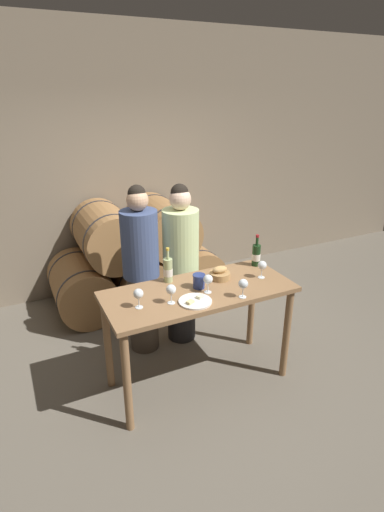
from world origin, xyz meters
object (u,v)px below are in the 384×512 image
at_px(person_left, 141,271).
at_px(wine_glass_right, 243,284).
at_px(wine_glass_far_right, 262,266).
at_px(cheese_plate, 195,301).
at_px(tasting_table, 199,304).
at_px(person_right, 181,265).
at_px(wine_glass_far_left, 138,294).
at_px(wine_glass_left, 171,290).
at_px(wine_bottle_white, 168,270).
at_px(wine_glass_center, 208,280).
at_px(blue_crock, 199,281).
at_px(bread_basket, 220,274).
at_px(wine_bottle_red, 256,255).

bearing_deg(person_left, wine_glass_right, -61.93).
bearing_deg(wine_glass_far_right, cheese_plate, -168.84).
height_order(tasting_table, wine_glass_right, wine_glass_right).
xyz_separation_m(person_right, wine_glass_right, (0.10, -0.97, 0.20)).
relative_size(tasting_table, wine_glass_far_left, 10.09).
bearing_deg(wine_glass_far_left, person_left, 70.05).
relative_size(person_left, wine_glass_right, 10.67).
bearing_deg(wine_glass_left, wine_glass_far_left, 170.13).
xyz_separation_m(tasting_table, wine_bottle_white, (-0.17, 0.25, 0.24)).
bearing_deg(wine_glass_center, wine_glass_right, -42.34).
distance_m(blue_crock, bread_basket, 0.25).
bearing_deg(wine_glass_center, tasting_table, 118.63).
height_order(cheese_plate, wine_glass_center, wine_glass_center).
distance_m(wine_glass_far_left, wine_glass_left, 0.25).
xyz_separation_m(wine_glass_far_left, wine_glass_far_right, (1.14, 0.03, 0.00)).
distance_m(tasting_table, cheese_plate, 0.26).
relative_size(cheese_plate, wine_glass_center, 1.66).
bearing_deg(person_right, wine_glass_right, -84.03).
distance_m(tasting_table, wine_glass_far_right, 0.65).
xyz_separation_m(tasting_table, wine_glass_far_left, (-0.54, -0.07, 0.25)).
bearing_deg(wine_glass_right, person_right, 95.97).
distance_m(wine_bottle_red, wine_glass_center, 0.72).
relative_size(person_left, wine_bottle_white, 5.43).
bearing_deg(wine_glass_far_left, wine_bottle_white, 40.58).
xyz_separation_m(tasting_table, person_right, (0.15, 0.70, 0.05)).
bearing_deg(person_left, blue_crock, -67.52).
bearing_deg(wine_bottle_white, wine_glass_left, -109.14).
xyz_separation_m(wine_glass_center, wine_glass_far_right, (0.56, 0.04, 0.00)).
distance_m(wine_glass_far_left, wine_glass_right, 0.82).
bearing_deg(wine_glass_right, wine_glass_center, 137.66).
relative_size(bread_basket, wine_glass_right, 1.15).
xyz_separation_m(blue_crock, wine_glass_right, (0.24, -0.30, 0.05)).
xyz_separation_m(person_right, wine_glass_far_left, (-0.70, -0.77, 0.20)).
relative_size(bread_basket, wine_glass_far_right, 1.15).
height_order(wine_bottle_red, wine_glass_far_right, wine_bottle_red).
relative_size(blue_crock, wine_glass_center, 0.76).
xyz_separation_m(tasting_table, cheese_plate, (-0.12, -0.18, 0.15)).
xyz_separation_m(cheese_plate, wine_glass_far_left, (-0.42, 0.11, 0.11)).
distance_m(bread_basket, wine_glass_right, 0.38).
height_order(wine_bottle_white, wine_glass_right, wine_bottle_white).
relative_size(blue_crock, wine_glass_right, 0.76).
bearing_deg(cheese_plate, person_left, 99.16).
xyz_separation_m(blue_crock, bread_basket, (0.24, 0.08, -0.02)).
bearing_deg(bread_basket, tasting_table, -157.18).
relative_size(person_left, wine_glass_far_left, 10.67).
height_order(tasting_table, wine_glass_left, wine_glass_left).
xyz_separation_m(person_right, wine_glass_far_right, (0.45, -0.74, 0.20)).
xyz_separation_m(bread_basket, wine_glass_center, (-0.21, -0.18, 0.07)).
xyz_separation_m(wine_glass_right, wine_glass_far_right, (0.34, 0.23, 0.00)).
distance_m(tasting_table, wine_bottle_red, 0.77).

